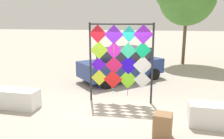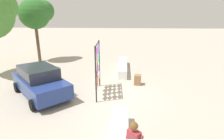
{
  "view_description": "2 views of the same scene",
  "coord_description": "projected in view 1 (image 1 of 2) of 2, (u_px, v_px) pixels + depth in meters",
  "views": [
    {
      "loc": [
        1.54,
        -6.58,
        2.88
      ],
      "look_at": [
        -0.05,
        0.58,
        1.26
      ],
      "focal_mm": 35.78,
      "sensor_mm": 36.0,
      "label": 1
    },
    {
      "loc": [
        -8.8,
        -0.5,
        4.08
      ],
      "look_at": [
        0.07,
        0.17,
        1.43
      ],
      "focal_mm": 28.28,
      "sensor_mm": 36.0,
      "label": 2
    }
  ],
  "objects": [
    {
      "name": "kite_display_rack",
      "position": [
        121.0,
        57.0,
        7.73
      ],
      "size": [
        2.24,
        0.21,
        2.81
      ],
      "color": "#232328",
      "rests_on": "ground"
    },
    {
      "name": "parked_car",
      "position": [
        122.0,
        64.0,
        10.93
      ],
      "size": [
        4.11,
        4.12,
        1.58
      ],
      "color": "navy",
      "rests_on": "ground"
    },
    {
      "name": "ground",
      "position": [
        110.0,
        111.0,
        7.22
      ],
      "size": [
        120.0,
        120.0,
        0.0
      ],
      "primitive_type": "plane",
      "color": "#ADA393"
    },
    {
      "name": "cardboard_box_large",
      "position": [
        163.0,
        126.0,
        5.55
      ],
      "size": [
        0.49,
        0.46,
        0.63
      ],
      "primitive_type": "cube",
      "rotation": [
        0.0,
        0.0,
        -0.13
      ],
      "color": "olive",
      "rests_on": "ground"
    }
  ]
}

